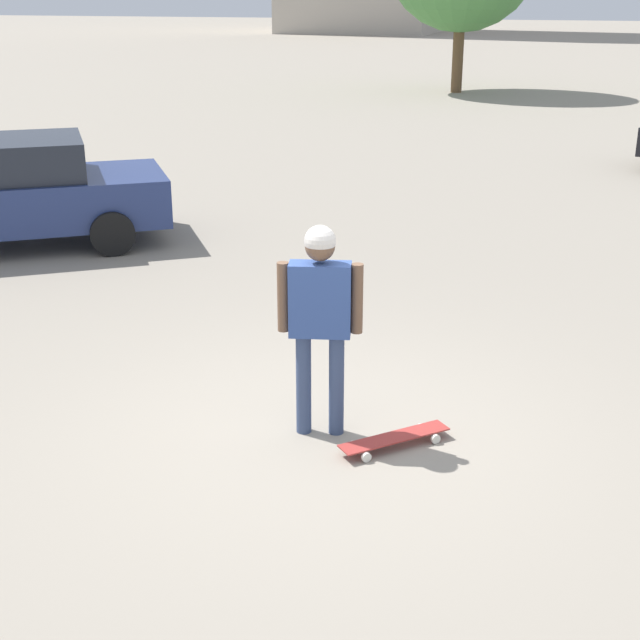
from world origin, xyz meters
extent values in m
plane|color=gray|center=(0.00, 0.00, 0.00)|extent=(220.00, 220.00, 0.00)
cylinder|color=#38476B|center=(-0.03, 0.13, 0.43)|extent=(0.12, 0.12, 0.85)
cylinder|color=#38476B|center=(0.03, -0.13, 0.43)|extent=(0.12, 0.12, 0.85)
cube|color=#334C8C|center=(0.00, 0.00, 1.14)|extent=(0.30, 0.51, 0.59)
cylinder|color=brown|center=(-0.06, 0.28, 1.16)|extent=(0.09, 0.09, 0.56)
cylinder|color=brown|center=(0.06, -0.28, 1.16)|extent=(0.09, 0.09, 0.56)
sphere|color=brown|center=(0.00, 0.00, 1.57)|extent=(0.23, 0.23, 0.23)
sphere|color=silver|center=(0.00, 0.00, 1.61)|extent=(0.24, 0.24, 0.24)
cube|color=#A5332D|center=(-0.07, -0.64, 0.08)|extent=(0.79, 0.80, 0.01)
cylinder|color=silver|center=(-0.37, -0.48, 0.04)|extent=(0.08, 0.08, 0.08)
cylinder|color=silver|center=(-0.22, -0.33, 0.04)|extent=(0.08, 0.08, 0.08)
cylinder|color=silver|center=(0.08, -0.94, 0.04)|extent=(0.08, 0.08, 0.08)
cylinder|color=silver|center=(0.23, -0.79, 0.04)|extent=(0.08, 0.08, 0.08)
cube|color=navy|center=(4.14, 5.82, 0.63)|extent=(3.95, 4.62, 0.66)
cube|color=#1E232D|center=(4.20, 5.73, 1.23)|extent=(2.46, 2.54, 0.53)
cylinder|color=black|center=(4.14, 4.19, 0.30)|extent=(0.50, 0.61, 0.60)
cylinder|color=black|center=(5.65, 5.22, 0.30)|extent=(0.50, 0.61, 0.60)
cylinder|color=brown|center=(26.02, 2.90, 1.40)|extent=(0.38, 0.38, 2.80)
camera|label=1|loc=(-6.22, -1.89, 3.39)|focal=50.00mm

